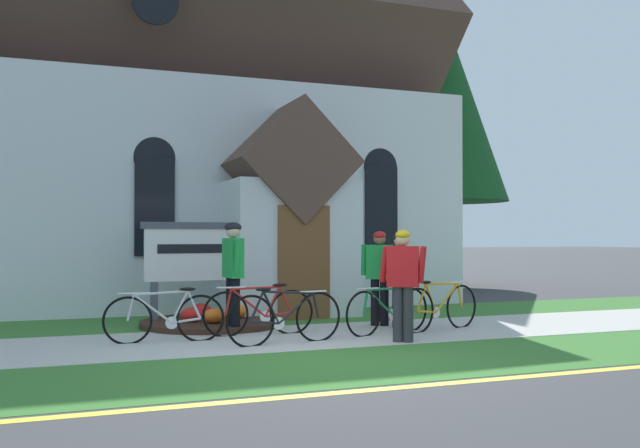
% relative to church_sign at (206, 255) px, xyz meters
% --- Properties ---
extents(ground, '(140.00, 140.00, 0.00)m').
position_rel_church_sign_xyz_m(ground, '(0.63, -0.37, -1.20)').
color(ground, '#3D3D3F').
extents(sidewalk_slab, '(32.00, 2.58, 0.01)m').
position_rel_church_sign_xyz_m(sidewalk_slab, '(-0.71, -2.27, -1.20)').
color(sidewalk_slab, '#B7B5AD').
rests_on(sidewalk_slab, ground).
extents(grass_verge, '(32.00, 2.33, 0.01)m').
position_rel_church_sign_xyz_m(grass_verge, '(-0.71, -4.73, -1.20)').
color(grass_verge, '#38722D').
rests_on(grass_verge, ground).
extents(church_lawn, '(24.00, 2.36, 0.01)m').
position_rel_church_sign_xyz_m(church_lawn, '(-0.71, 0.20, -1.20)').
color(church_lawn, '#38722D').
rests_on(church_lawn, ground).
extents(curb_paint_stripe, '(28.00, 0.16, 0.01)m').
position_rel_church_sign_xyz_m(curb_paint_stripe, '(-0.71, -6.04, -1.20)').
color(curb_paint_stripe, yellow).
rests_on(curb_paint_stripe, ground).
extents(church_building, '(14.31, 11.66, 14.01)m').
position_rel_church_sign_xyz_m(church_building, '(-1.09, 5.99, 3.58)').
color(church_building, silver).
rests_on(church_building, ground).
extents(church_sign, '(2.28, 0.23, 1.78)m').
position_rel_church_sign_xyz_m(church_sign, '(0.00, 0.00, 0.00)').
color(church_sign, '#474C56').
rests_on(church_sign, ground).
extents(flower_bed, '(2.42, 2.42, 0.34)m').
position_rel_church_sign_xyz_m(flower_bed, '(-0.00, -0.52, -1.12)').
color(flower_bed, '#382319').
rests_on(flower_bed, ground).
extents(bicycle_yellow, '(1.80, 0.32, 0.83)m').
position_rel_church_sign_xyz_m(bicycle_yellow, '(0.54, -2.89, -0.82)').
color(bicycle_yellow, black).
rests_on(bicycle_yellow, ground).
extents(bicycle_blue, '(1.69, 0.58, 0.78)m').
position_rel_church_sign_xyz_m(bicycle_blue, '(2.39, -2.47, -0.83)').
color(bicycle_blue, black).
rests_on(bicycle_blue, ground).
extents(bicycle_green, '(1.72, 0.58, 0.84)m').
position_rel_church_sign_xyz_m(bicycle_green, '(3.35, -2.42, -0.82)').
color(bicycle_green, black).
rests_on(bicycle_green, ground).
extents(bicycle_orange, '(1.72, 0.19, 0.81)m').
position_rel_church_sign_xyz_m(bicycle_orange, '(-1.03, -2.14, -0.84)').
color(bicycle_orange, black).
rests_on(bicycle_orange, ground).
extents(bicycle_red, '(1.75, 0.12, 0.81)m').
position_rel_church_sign_xyz_m(bicycle_red, '(0.45, -1.91, -0.83)').
color(bicycle_red, black).
rests_on(bicycle_red, ground).
extents(cyclist_in_blue_jersey, '(0.50, 0.58, 1.62)m').
position_rel_church_sign_xyz_m(cyclist_in_blue_jersey, '(2.17, -3.37, -0.26)').
color(cyclist_in_blue_jersey, '#2D2D33').
rests_on(cyclist_in_blue_jersey, ground).
extents(cyclist_in_green_jersey, '(0.31, 0.82, 1.76)m').
position_rel_church_sign_xyz_m(cyclist_in_green_jersey, '(0.15, -1.42, -0.16)').
color(cyclist_in_green_jersey, black).
rests_on(cyclist_in_green_jersey, ground).
extents(cyclist_in_white_jersey, '(0.52, 0.52, 1.62)m').
position_rel_church_sign_xyz_m(cyclist_in_white_jersey, '(2.68, -1.56, -0.26)').
color(cyclist_in_white_jersey, black).
rests_on(cyclist_in_white_jersey, ground).
extents(cyclist_in_red_jersey, '(0.63, 0.31, 1.58)m').
position_rel_church_sign_xyz_m(cyclist_in_red_jersey, '(2.90, -1.88, -0.29)').
color(cyclist_in_red_jersey, black).
rests_on(cyclist_in_red_jersey, ground).
extents(roadside_conifer, '(4.23, 4.23, 8.98)m').
position_rel_church_sign_xyz_m(roadside_conifer, '(8.60, 6.52, 4.57)').
color(roadside_conifer, '#4C3823').
rests_on(roadside_conifer, ground).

